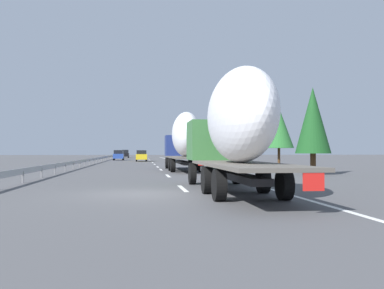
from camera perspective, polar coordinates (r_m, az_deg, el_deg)
ground_plane at (r=56.06m, az=-7.12°, el=-2.58°), size 260.00×260.00×0.00m
lane_stripe_0 at (r=18.21m, az=-1.28°, el=-6.02°), size 3.20×0.20×0.01m
lane_stripe_1 at (r=27.55m, az=-3.30°, el=-4.29°), size 3.20×0.20×0.01m
lane_stripe_2 at (r=36.88m, az=-4.29°, el=-3.44°), size 3.20×0.20×0.01m
lane_stripe_3 at (r=43.31m, az=-4.72°, el=-3.07°), size 3.20×0.20×0.01m
lane_stripe_4 at (r=52.24m, az=-5.14°, el=-2.70°), size 3.20×0.20×0.01m
lane_stripe_5 at (r=60.39m, az=-5.42°, el=-2.46°), size 3.20×0.20×0.01m
lane_stripe_6 at (r=77.44m, az=-5.81°, el=-2.12°), size 3.20×0.20×0.01m
lane_stripe_7 at (r=86.94m, az=-5.96°, el=-1.99°), size 3.20×0.20×0.01m
edge_line_right at (r=61.31m, az=-1.98°, el=-2.44°), size 110.00×0.20×0.01m
truck_lead at (r=34.43m, az=-1.07°, el=0.69°), size 12.63×2.55×4.74m
truck_trailing at (r=16.41m, az=5.74°, el=2.44°), size 12.63×2.55×4.66m
car_black_suv at (r=102.93m, az=-9.10°, el=-1.28°), size 4.30×1.74×1.98m
car_yellow_coupe at (r=67.50m, az=-6.93°, el=-1.53°), size 4.49×1.77×1.78m
car_blue_sedan at (r=76.19m, az=-10.01°, el=-1.44°), size 4.04×1.82×1.82m
road_sign at (r=57.55m, az=-0.43°, el=-0.33°), size 0.10×0.90×3.22m
tree_0 at (r=66.60m, az=3.38°, el=0.53°), size 2.43×2.43×5.29m
tree_1 at (r=99.15m, az=-0.75°, el=0.52°), size 3.89×3.89×6.92m
tree_2 at (r=30.18m, az=16.19°, el=3.16°), size 2.45×2.45×6.08m
tree_3 at (r=97.61m, az=-0.55°, el=0.13°), size 3.26×3.26×5.26m
tree_4 at (r=72.24m, az=0.63°, el=0.90°), size 3.78×3.78×6.53m
tree_5 at (r=39.62m, az=11.79°, el=2.27°), size 2.75×2.75×5.74m
guardrail_median at (r=59.35m, az=-12.93°, el=-1.91°), size 94.00×0.10×0.76m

